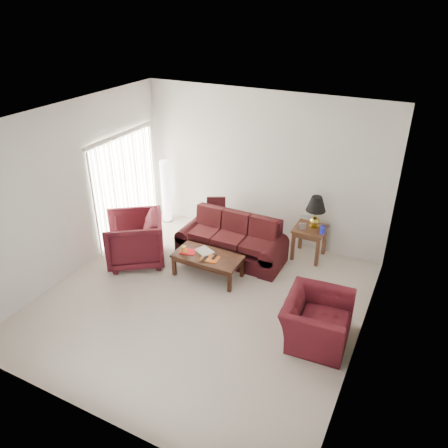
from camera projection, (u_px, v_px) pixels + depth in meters
name	position (u px, v px, depth m)	size (l,w,h in m)	color
floor	(201.00, 301.00, 7.22)	(5.00, 5.00, 0.00)	beige
blinds	(126.00, 188.00, 8.70)	(0.10, 2.00, 2.16)	silver
sofa	(231.00, 239.00, 8.22)	(2.02, 0.87, 0.83)	black
throw_pillow	(216.00, 206.00, 8.92)	(0.38, 0.11, 0.38)	black
end_table	(309.00, 242.00, 8.31)	(0.58, 0.58, 0.63)	brown
table_lamp	(315.00, 212.00, 8.05)	(0.37, 0.37, 0.62)	#AE9836
clock	(302.00, 226.00, 8.07)	(0.13, 0.05, 0.13)	silver
blue_canister	(323.00, 230.00, 7.93)	(0.09, 0.09, 0.15)	#171F9B
picture_frame	(304.00, 216.00, 8.38)	(0.14, 0.02, 0.18)	silver
floor_lamp	(166.00, 191.00, 9.46)	(0.23, 0.23, 1.42)	white
armchair_left	(135.00, 239.00, 8.10)	(1.00, 1.03, 0.94)	#3F0E15
armchair_right	(317.00, 320.00, 6.29)	(1.04, 0.91, 0.68)	#491019
coffee_table	(208.00, 266.00, 7.79)	(1.21, 0.60, 0.42)	black
magazine_red	(188.00, 252.00, 7.79)	(0.27, 0.20, 0.02)	red
magazine_white	(204.00, 251.00, 7.80)	(0.31, 0.24, 0.02)	beige
magazine_orange	(210.00, 258.00, 7.59)	(0.31, 0.23, 0.02)	#BF4E16
remote_a	(205.00, 258.00, 7.55)	(0.05, 0.17, 0.02)	black
remote_b	(215.00, 257.00, 7.60)	(0.04, 0.15, 0.02)	black
yellow_glass	(184.00, 250.00, 7.74)	(0.08, 0.08, 0.13)	yellow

